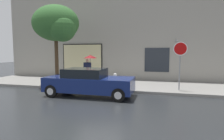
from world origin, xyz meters
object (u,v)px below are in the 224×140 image
(fire_hydrant, at_px, (115,80))
(stop_sign, at_px, (180,56))
(pedestrian_with_umbrella, at_px, (89,61))
(street_tree, at_px, (57,24))
(parked_car, at_px, (89,82))

(fire_hydrant, bearing_deg, stop_sign, -4.86)
(stop_sign, bearing_deg, pedestrian_with_umbrella, 170.65)
(fire_hydrant, relative_size, stop_sign, 0.31)
(pedestrian_with_umbrella, bearing_deg, street_tree, -149.82)
(pedestrian_with_umbrella, xyz_separation_m, street_tree, (-1.77, -1.03, 2.39))
(fire_hydrant, bearing_deg, pedestrian_with_umbrella, 162.38)
(stop_sign, bearing_deg, parked_car, -157.51)
(pedestrian_with_umbrella, bearing_deg, stop_sign, -9.35)
(fire_hydrant, relative_size, pedestrian_with_umbrella, 0.43)
(parked_car, distance_m, pedestrian_with_umbrella, 3.21)
(stop_sign, bearing_deg, street_tree, -179.38)
(pedestrian_with_umbrella, xyz_separation_m, stop_sign, (5.74, -0.95, 0.40))
(parked_car, xyz_separation_m, street_tree, (-2.85, 1.85, 3.34))
(fire_hydrant, distance_m, street_tree, 5.13)
(pedestrian_with_umbrella, height_order, stop_sign, stop_sign)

